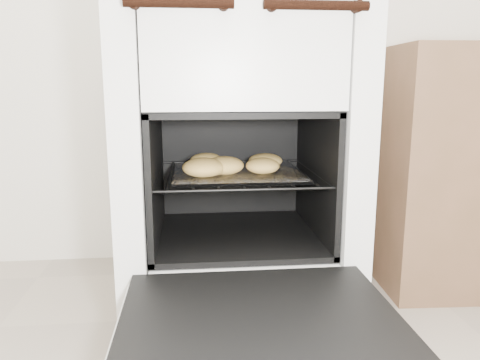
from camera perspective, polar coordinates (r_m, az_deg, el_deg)
The scene contains 5 objects.
stove at distance 1.40m, azimuth -0.64°, elevation 3.37°, with size 0.63×0.70×0.97m.
oven_door at distance 0.98m, azimuth 2.34°, elevation -16.79°, with size 0.57×0.44×0.04m.
oven_rack at distance 1.34m, azimuth -0.36°, elevation 0.78°, with size 0.46×0.44×0.01m.
foil_sheet at distance 1.32m, azimuth -0.28°, elevation 0.87°, with size 0.36×0.32×0.01m, color white.
baked_rolls at distance 1.30m, azimuth -1.39°, elevation 1.92°, with size 0.31×0.25×0.05m.
Camera 1 is at (-0.11, -0.24, 0.68)m, focal length 35.00 mm.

